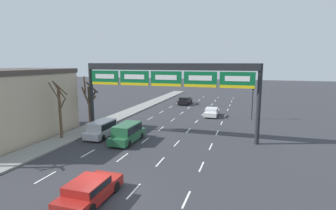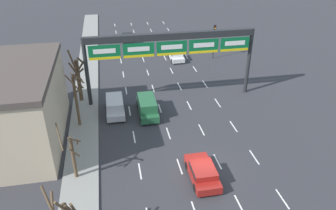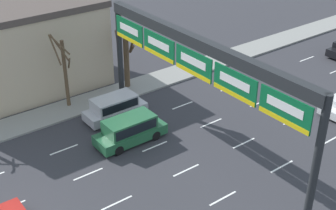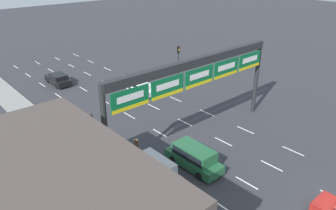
{
  "view_description": "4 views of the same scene",
  "coord_description": "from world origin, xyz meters",
  "px_view_note": "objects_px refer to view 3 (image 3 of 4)",
  "views": [
    {
      "loc": [
        8.07,
        -12.67,
        7.8
      ],
      "look_at": [
        0.09,
        13.16,
        3.37
      ],
      "focal_mm": 28.0,
      "sensor_mm": 36.0,
      "label": 1
    },
    {
      "loc": [
        -6.55,
        -19.74,
        17.58
      ],
      "look_at": [
        -2.24,
        3.04,
        4.78
      ],
      "focal_mm": 35.0,
      "sensor_mm": 36.0,
      "label": 2
    },
    {
      "loc": [
        19.52,
        -3.93,
        17.42
      ],
      "look_at": [
        -1.12,
        11.7,
        3.15
      ],
      "focal_mm": 50.0,
      "sensor_mm": 36.0,
      "label": 3
    },
    {
      "loc": [
        -19.01,
        -4.89,
        15.31
      ],
      "look_at": [
        0.45,
        17.21,
        1.89
      ],
      "focal_mm": 35.0,
      "sensor_mm": 36.0,
      "label": 4
    }
  ],
  "objects_px": {
    "suv_green": "(130,129)",
    "tree_bare_second": "(64,69)",
    "suv_silver": "(115,106)",
    "tree_bare_furthest": "(126,54)",
    "sign_gantry": "(197,59)"
  },
  "relations": [
    {
      "from": "sign_gantry",
      "to": "tree_bare_furthest",
      "type": "distance_m",
      "value": 10.71
    },
    {
      "from": "tree_bare_second",
      "to": "tree_bare_furthest",
      "type": "relative_size",
      "value": 0.99
    },
    {
      "from": "tree_bare_furthest",
      "to": "suv_silver",
      "type": "bearing_deg",
      "value": -42.95
    },
    {
      "from": "sign_gantry",
      "to": "tree_bare_second",
      "type": "relative_size",
      "value": 3.12
    },
    {
      "from": "suv_green",
      "to": "tree_bare_second",
      "type": "distance_m",
      "value": 7.29
    },
    {
      "from": "suv_silver",
      "to": "tree_bare_furthest",
      "type": "bearing_deg",
      "value": 137.05
    },
    {
      "from": "tree_bare_furthest",
      "to": "sign_gantry",
      "type": "bearing_deg",
      "value": -6.96
    },
    {
      "from": "suv_green",
      "to": "tree_bare_second",
      "type": "bearing_deg",
      "value": -170.19
    },
    {
      "from": "sign_gantry",
      "to": "suv_green",
      "type": "distance_m",
      "value": 6.9
    },
    {
      "from": "tree_bare_second",
      "to": "tree_bare_furthest",
      "type": "height_order",
      "value": "tree_bare_furthest"
    },
    {
      "from": "suv_green",
      "to": "tree_bare_second",
      "type": "height_order",
      "value": "tree_bare_second"
    },
    {
      "from": "tree_bare_second",
      "to": "suv_silver",
      "type": "bearing_deg",
      "value": 29.85
    },
    {
      "from": "suv_green",
      "to": "sign_gantry",
      "type": "bearing_deg",
      "value": 43.63
    },
    {
      "from": "suv_green",
      "to": "tree_bare_furthest",
      "type": "height_order",
      "value": "tree_bare_furthest"
    },
    {
      "from": "suv_silver",
      "to": "suv_green",
      "type": "bearing_deg",
      "value": -14.25
    }
  ]
}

